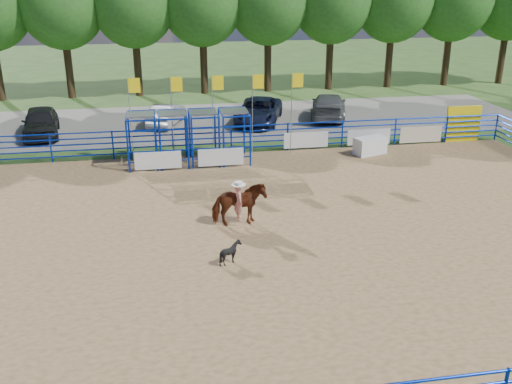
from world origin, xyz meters
TOP-DOWN VIEW (x-y plane):
  - ground at (0.00, 0.00)m, footprint 120.00×120.00m
  - arena_dirt at (0.00, 0.00)m, footprint 30.00×20.00m
  - gravel_strip at (0.00, 17.00)m, footprint 40.00×10.00m
  - announcer_table at (7.08, 8.63)m, footprint 1.84×1.28m
  - horse_and_rider at (-0.90, 0.98)m, footprint 2.03×1.05m
  - calf at (-1.59, -1.92)m, footprint 0.81×0.75m
  - car_a at (-10.38, 15.29)m, footprint 2.50×4.97m
  - car_b at (-3.18, 16.58)m, footprint 2.60×4.21m
  - car_c at (2.52, 16.11)m, footprint 4.10×5.94m
  - car_d at (7.20, 16.58)m, footprint 3.69×5.76m
  - perimeter_fence at (0.00, 0.00)m, footprint 30.10×20.10m
  - chute_assembly at (-1.90, 8.84)m, footprint 19.32×2.41m

SIDE VIEW (x-z plane):
  - ground at x=0.00m, z-range 0.00..0.00m
  - gravel_strip at x=0.00m, z-range 0.00..0.01m
  - arena_dirt at x=0.00m, z-range 0.00..0.02m
  - calf at x=-1.59m, z-range 0.02..0.79m
  - announcer_table at x=7.08m, z-range 0.02..0.91m
  - car_b at x=-3.18m, z-range 0.01..1.32m
  - perimeter_fence at x=0.00m, z-range 0.00..1.50m
  - car_c at x=2.52m, z-range 0.01..1.52m
  - car_d at x=7.20m, z-range 0.01..1.56m
  - car_a at x=-10.38m, z-range 0.01..1.63m
  - horse_and_rider at x=-0.90m, z-range -0.28..2.14m
  - chute_assembly at x=-1.90m, z-range -0.84..3.36m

